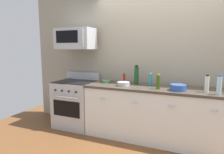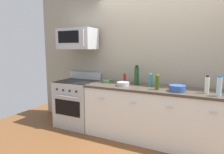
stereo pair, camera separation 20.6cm
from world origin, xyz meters
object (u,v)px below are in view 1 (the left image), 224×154
Objects in this scene: bottle_olive_oil at (158,82)px; bowl_red_small at (180,85)px; microwave at (75,39)px; bottle_wine_green at (136,75)px; bowl_green_glaze at (106,81)px; bottle_water_clear at (219,85)px; bottle_vinegar_white at (207,84)px; range_oven at (76,103)px; bowl_blue_mixing at (178,87)px; bottle_hot_sauce_red at (124,78)px; bottle_dish_soap at (151,80)px; bowl_steel_prep at (123,84)px.

bowl_red_small is at bearing 46.25° from bottle_olive_oil.
bottle_wine_green is at bearing 4.08° from microwave.
microwave is at bearing -175.31° from bowl_green_glaze.
bottle_vinegar_white is (-0.15, 0.12, -0.01)m from bottle_water_clear.
bottle_water_clear is at bearing -5.51° from microwave.
range_oven is 4.42× the size of bowl_blue_mixing.
bottle_wine_green reaches higher than bottle_hot_sauce_red.
bottle_olive_oil is at bearing -30.56° from bottle_wine_green.
bottle_vinegar_white is 1.49× the size of bowl_green_glaze.
microwave is 6.71× the size of bowl_red_small.
bottle_hot_sauce_red is 1.38m from bottle_vinegar_white.
bowl_blue_mixing is at bearing -173.96° from bottle_vinegar_white.
bowl_green_glaze is at bearing 171.05° from bottle_water_clear.
bottle_vinegar_white reaches higher than bottle_olive_oil.
bottle_wine_green is 0.78m from bowl_blue_mixing.
bottle_dish_soap is at bearing 127.32° from bottle_olive_oil.
bottle_dish_soap is 0.51m from bottle_hot_sauce_red.
bottle_vinegar_white is at bearing 0.12° from bowl_steel_prep.
bottle_vinegar_white is at bearing -9.23° from bottle_hot_sauce_red.
bottle_vinegar_white is (2.34, -0.07, 0.58)m from range_oven.
bowl_green_glaze is at bearing 170.73° from bowl_blue_mixing.
range_oven is at bearing 175.73° from bowl_steel_prep.
bowl_red_small is at bearing 5.21° from bottle_wine_green.
bottle_wine_green reaches higher than bowl_blue_mixing.
bottle_dish_soap reaches higher than bowl_green_glaze.
microwave is at bearing 173.28° from bowl_steel_prep.
bowl_steel_prep is at bearing -4.27° from range_oven.
bottle_olive_oil reaches higher than bottle_dish_soap.
bottle_hot_sauce_red is (-0.67, 0.27, -0.02)m from bottle_olive_oil.
bottle_dish_soap is 0.27m from bottle_wine_green.
bottle_olive_oil is (0.43, -0.25, -0.05)m from bottle_wine_green.
bottle_vinegar_white reaches higher than bowl_green_glaze.
bowl_green_glaze is at bearing 4.69° from microwave.
bottle_olive_oil is 0.70m from bottle_vinegar_white.
range_oven reaches higher than bowl_green_glaze.
bottle_hot_sauce_red is 0.93× the size of bowl_steel_prep.
bottle_vinegar_white is at bearing -34.93° from bowl_red_small.
bowl_red_small is at bearing 3.00° from bottle_hot_sauce_red.
range_oven is at bearing 175.52° from bottle_water_clear.
microwave is 3.06× the size of bottle_olive_oil.
bowl_blue_mixing is 0.90m from bowl_steel_prep.
range_oven is at bearing -174.18° from bowl_red_small.
microwave is at bearing -175.49° from bowl_red_small.
range_oven is 4.69× the size of bottle_dish_soap.
microwave reaches higher than bottle_dish_soap.
bottle_olive_oil is 0.61m from bowl_steel_prep.
bottle_hot_sauce_red is 1.55m from bottle_water_clear.
bottle_water_clear reaches higher than bowl_steel_prep.
range_oven reaches higher than bowl_blue_mixing.
microwave is 2.59m from bottle_water_clear.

